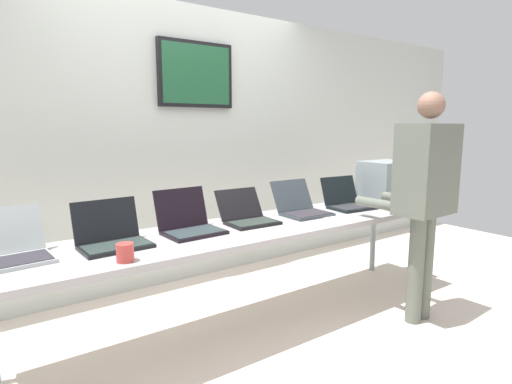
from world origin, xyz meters
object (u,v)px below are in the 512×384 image
laptop_station_0 (12,249)px  laptop_station_1 (112,236)px  workbench (255,232)px  coffee_mug (125,253)px  person (425,186)px  equipment_box (385,182)px  laptop_station_3 (248,215)px  laptop_station_5 (347,201)px  laptop_station_4 (301,207)px  laptop_station_2 (189,223)px

laptop_station_0 → laptop_station_1: laptop_station_0 is taller
workbench → coffee_mug: 1.02m
workbench → person: (1.02, -0.62, 0.31)m
equipment_box → laptop_station_1: equipment_box is taller
laptop_station_3 → laptop_station_5: (0.99, -0.03, 0.01)m
workbench → laptop_station_4: 0.52m
laptop_station_0 → laptop_station_2: bearing=-0.6°
laptop_station_3 → laptop_station_5: laptop_station_5 is taller
laptop_station_1 → person: size_ratio=0.24×
workbench → laptop_station_0: 1.45m
laptop_station_0 → coffee_mug: laptop_station_0 is taller
laptop_station_2 → laptop_station_3: laptop_station_2 is taller
laptop_station_4 → laptop_station_3: bearing=179.7°
laptop_station_1 → laptop_station_4: laptop_station_1 is taller
laptop_station_1 → person: bearing=-19.1°
workbench → coffee_mug: coffee_mug is taller
person → workbench: bearing=148.6°
workbench → laptop_station_3: size_ratio=9.17×
laptop_station_4 → person: size_ratio=0.24×
laptop_station_1 → laptop_station_3: bearing=2.1°
workbench → laptop_station_4: (0.50, 0.09, 0.10)m
workbench → equipment_box: size_ratio=8.15×
workbench → laptop_station_2: laptop_station_2 is taller
laptop_station_0 → person: (2.46, -0.72, 0.20)m
workbench → person: bearing=-31.4°
laptop_station_1 → coffee_mug: (-0.03, -0.31, -0.01)m
equipment_box → laptop_station_4: size_ratio=1.06×
laptop_station_0 → coffee_mug: size_ratio=3.90×
laptop_station_4 → laptop_station_2: bearing=-179.9°
laptop_station_0 → laptop_station_1: (0.49, -0.04, -0.00)m
laptop_station_2 → laptop_station_4: 0.96m
laptop_station_1 → person: person is taller
laptop_station_3 → coffee_mug: laptop_station_3 is taller
laptop_station_0 → laptop_station_1: size_ratio=0.95×
laptop_station_2 → coffee_mug: laptop_station_2 is taller
laptop_station_0 → laptop_station_3: 1.45m
laptop_station_2 → person: size_ratio=0.23×
coffee_mug → laptop_station_3: bearing=19.4°
workbench → equipment_box: (1.43, 0.02, 0.23)m
laptop_station_2 → laptop_station_5: size_ratio=0.98×
laptop_station_4 → person: bearing=-54.3°
laptop_station_5 → laptop_station_2: bearing=179.0°
laptop_station_4 → workbench: bearing=-169.5°
equipment_box → laptop_station_4: equipment_box is taller
laptop_station_1 → coffee_mug: bearing=-94.7°
laptop_station_5 → coffee_mug: laptop_station_5 is taller
equipment_box → laptop_station_1: 2.39m
equipment_box → laptop_station_4: bearing=175.6°
laptop_station_3 → coffee_mug: size_ratio=3.89×
laptop_station_2 → laptop_station_5: (1.45, -0.03, -0.00)m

